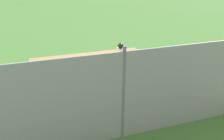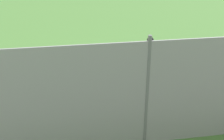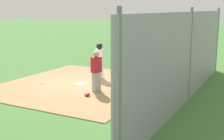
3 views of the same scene
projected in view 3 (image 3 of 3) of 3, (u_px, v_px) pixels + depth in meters
ground_plane at (81, 85)px, 13.50m from camera, size 140.00×140.00×0.00m
dirt_infield at (81, 84)px, 13.50m from camera, size 7.20×6.40×0.03m
home_plate at (81, 84)px, 13.50m from camera, size 0.48×0.48×0.02m
catcher at (96, 70)px, 12.21m from camera, size 0.44×0.36×1.63m
umpire at (116, 71)px, 11.75m from camera, size 0.44×0.36×1.72m
runner at (99, 58)px, 14.47m from camera, size 0.31×0.41×1.68m
baseball_bat at (120, 79)px, 14.28m from camera, size 0.25×0.84×0.06m
catcher_mask at (87, 95)px, 11.64m from camera, size 0.24×0.20×0.12m
baseball at (42, 83)px, 13.50m from camera, size 0.07×0.07×0.07m
backstop_fence at (190, 57)px, 11.03m from camera, size 12.00×0.10×3.35m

